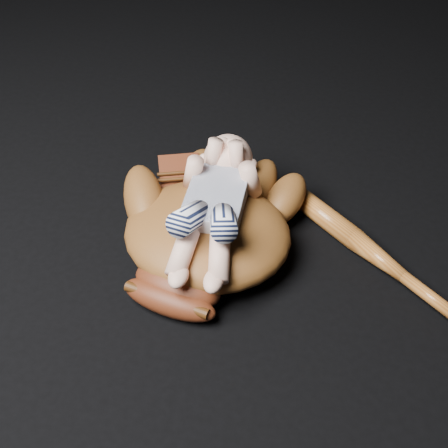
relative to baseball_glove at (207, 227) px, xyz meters
name	(u,v)px	position (x,y,z in m)	size (l,w,h in m)	color
baseball_glove	(207,227)	(0.00, 0.00, 0.00)	(0.37, 0.43, 0.13)	#5C3313
newborn_baby	(213,205)	(0.01, 0.00, 0.05)	(0.16, 0.35, 0.14)	#E5AD93
baseball_bat	(364,247)	(0.28, 0.03, -0.05)	(0.04, 0.45, 0.04)	#98521D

